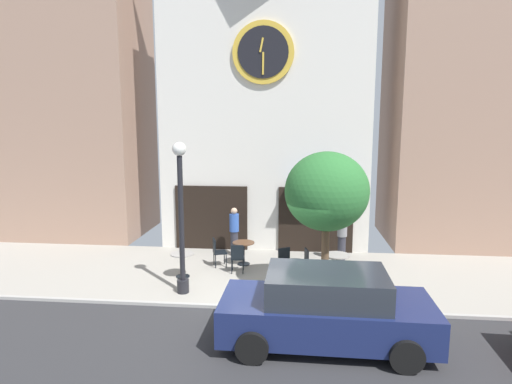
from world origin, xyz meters
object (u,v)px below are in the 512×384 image
Objects in this scene: cafe_table_center at (295,269)px; street_tree at (327,192)px; cafe_table_center_left at (244,249)px; street_lamp at (181,218)px; cafe_table_near_curb at (182,260)px; pedestrian_grey at (342,236)px; cafe_chair_mid_row at (237,256)px; cafe_chair_facing_wall at (287,281)px; cafe_chair_left_end at (217,250)px; cafe_table_near_door at (337,261)px; parked_car_navy at (326,309)px; cafe_chair_right_end at (286,261)px; cafe_chair_under_awning at (310,261)px; pedestrian_blue at (234,231)px.

street_tree is at bearing -30.92° from cafe_table_center.
street_lamp is at bearing -118.32° from cafe_table_center_left.
street_lamp reaches higher than cafe_table_near_curb.
pedestrian_grey is (3.17, 0.64, 0.34)m from cafe_table_center_left.
cafe_chair_mid_row is 2.46m from cafe_chair_facing_wall.
cafe_chair_left_end is at bearing 146.52° from cafe_table_center.
cafe_table_center_left is 0.99× the size of cafe_table_near_door.
cafe_table_near_curb is at bearing -129.05° from cafe_chair_left_end.
cafe_chair_left_end is at bearing 124.30° from parked_car_navy.
cafe_table_near_curb is 0.96× the size of cafe_table_center.
street_lamp is at bearing -153.63° from cafe_chair_right_end.
street_lamp is 4.49× the size of cafe_chair_left_end.
parked_car_navy is (-0.12, -2.49, -2.02)m from street_tree.
cafe_table_near_door is at bearing -20.32° from cafe_table_center_left.
cafe_chair_mid_row is (-2.52, 1.54, -2.26)m from street_tree.
cafe_table_near_door is at bearing 3.08° from cafe_table_near_curb.
cafe_chair_left_end is at bearing -161.95° from cafe_table_center_left.
cafe_chair_mid_row and cafe_chair_facing_wall have the same top height.
parked_car_navy is (0.94, -3.72, 0.23)m from cafe_chair_right_end.
cafe_chair_mid_row is 1.00× the size of cafe_chair_facing_wall.
cafe_table_near_door is 2.97m from cafe_chair_mid_row.
cafe_chair_facing_wall is at bearing -47.50° from cafe_chair_left_end.
parked_car_navy is at bearing -55.70° from cafe_chair_left_end.
cafe_table_center_left is 0.85m from cafe_chair_left_end.
cafe_chair_under_awning is at bearing 1.32° from cafe_chair_right_end.
street_tree is 4.47m from cafe_chair_left_end.
cafe_table_near_curb is at bearing -176.50° from cafe_chair_right_end.
street_tree reaches higher than cafe_chair_facing_wall.
cafe_chair_right_end reaches higher than cafe_table_near_curb.
parked_car_navy is (-0.85, -5.49, -0.10)m from pedestrian_grey.
street_lamp is 5.47× the size of cafe_table_center_left.
street_tree is 2.29× the size of pedestrian_grey.
cafe_table_center_left is 0.82× the size of cafe_chair_facing_wall.
cafe_chair_facing_wall is 0.54× the size of pedestrian_grey.
pedestrian_blue reaches higher than cafe_chair_right_end.
cafe_chair_mid_row is (-2.17, 0.29, 0.00)m from cafe_chair_under_awning.
cafe_chair_facing_wall is (1.54, -1.91, 0.00)m from cafe_chair_mid_row.
cafe_table_center_left is 0.82× the size of cafe_chair_under_awning.
cafe_chair_under_awning is 2.08m from pedestrian_grey.
cafe_table_center_left is 2.52m from cafe_table_center.
cafe_chair_facing_wall is (-0.63, -1.62, 0.00)m from cafe_chair_under_awning.
cafe_chair_right_end is at bearing 92.57° from cafe_chair_facing_wall.
cafe_chair_mid_row reaches higher than cafe_table_center.
pedestrian_blue reaches higher than cafe_chair_left_end.
street_tree is at bearing -44.07° from cafe_table_center_left.
street_tree is 4.24× the size of cafe_chair_mid_row.
street_lamp is 5.60m from pedestrian_grey.
pedestrian_blue is at bearing 75.35° from street_lamp.
street_lamp reaches higher than cafe_chair_facing_wall.
street_tree is 2.60m from cafe_chair_under_awning.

